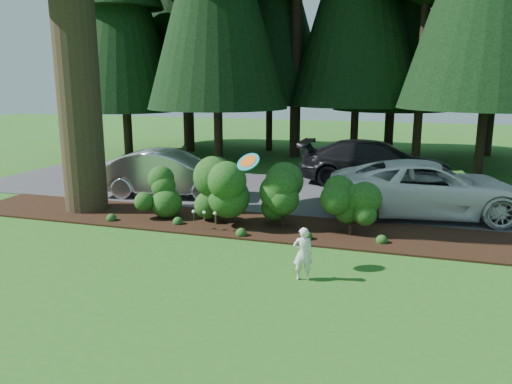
# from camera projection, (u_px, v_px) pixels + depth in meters

# --- Properties ---
(ground) EXTENTS (80.00, 80.00, 0.00)m
(ground) POSITION_uv_depth(u_px,v_px,m) (174.00, 264.00, 10.77)
(ground) COLOR #27651C
(ground) RESTS_ON ground
(mulch_bed) EXTENTS (16.00, 2.50, 0.05)m
(mulch_bed) POSITION_uv_depth(u_px,v_px,m) (227.00, 223.00, 13.80)
(mulch_bed) COLOR black
(mulch_bed) RESTS_ON ground
(driveway) EXTENTS (22.00, 6.00, 0.03)m
(driveway) POSITION_uv_depth(u_px,v_px,m) (268.00, 191.00, 17.76)
(driveway) COLOR #38383A
(driveway) RESTS_ON ground
(shrub_row) EXTENTS (6.53, 1.60, 1.61)m
(shrub_row) POSITION_uv_depth(u_px,v_px,m) (252.00, 198.00, 13.30)
(shrub_row) COLOR #163D12
(shrub_row) RESTS_ON ground
(lily_cluster) EXTENTS (0.69, 0.09, 0.57)m
(lily_cluster) POSITION_uv_depth(u_px,v_px,m) (204.00, 213.00, 12.99)
(lily_cluster) COLOR #163D12
(lily_cluster) RESTS_ON ground
(car_silver_wagon) EXTENTS (4.89, 2.39, 1.54)m
(car_silver_wagon) POSITION_uv_depth(u_px,v_px,m) (169.00, 173.00, 16.91)
(car_silver_wagon) COLOR #B1B1B6
(car_silver_wagon) RESTS_ON driveway
(car_white_suv) EXTENTS (5.99, 3.38, 1.58)m
(car_white_suv) POSITION_uv_depth(u_px,v_px,m) (429.00, 189.00, 14.42)
(car_white_suv) COLOR white
(car_white_suv) RESTS_ON driveway
(car_dark_suv) EXTENTS (5.69, 2.35, 1.65)m
(car_dark_suv) POSITION_uv_depth(u_px,v_px,m) (375.00, 163.00, 18.71)
(car_dark_suv) COLOR black
(car_dark_suv) RESTS_ON driveway
(child) EXTENTS (0.45, 0.36, 1.08)m
(child) POSITION_uv_depth(u_px,v_px,m) (303.00, 254.00, 9.85)
(child) COLOR white
(child) RESTS_ON ground
(frisbee) EXTENTS (0.55, 0.41, 0.42)m
(frisbee) POSITION_uv_depth(u_px,v_px,m) (248.00, 162.00, 10.06)
(frisbee) COLOR teal
(frisbee) RESTS_ON ground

